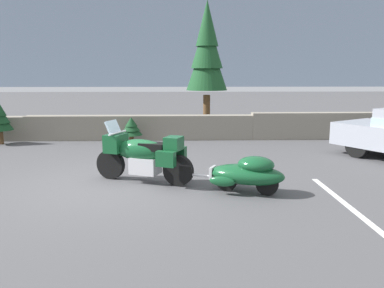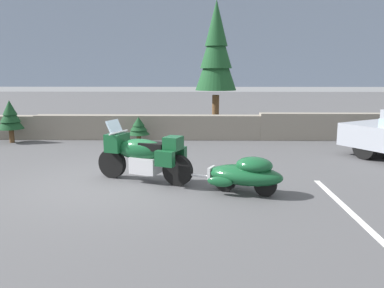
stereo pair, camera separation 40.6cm
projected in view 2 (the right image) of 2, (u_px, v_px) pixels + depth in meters
name	position (u px, v px, depth m)	size (l,w,h in m)	color
ground_plane	(114.00, 184.00, 8.69)	(80.00, 80.00, 0.00)	#4C4C4F
stone_guard_wall	(151.00, 127.00, 14.31)	(24.00, 0.53, 0.95)	gray
distant_ridgeline	(192.00, 49.00, 101.52)	(240.00, 80.00, 16.00)	#8C9EB7
touring_motorcycle	(143.00, 154.00, 8.75)	(2.19, 1.25, 1.33)	black
car_shaped_trailer	(246.00, 174.00, 7.89)	(2.17, 1.21, 0.76)	black
pine_tree_tall	(216.00, 50.00, 15.59)	(1.61, 1.61, 5.11)	brown
pine_sapling_near	(10.00, 116.00, 13.55)	(0.86, 0.86, 1.45)	brown
pine_sapling_farther	(139.00, 127.00, 13.52)	(0.74, 0.74, 0.89)	brown
parking_stripe_marker	(346.00, 208.00, 7.13)	(0.12, 3.60, 0.01)	silver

